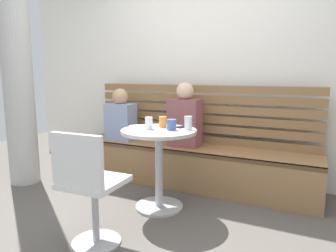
% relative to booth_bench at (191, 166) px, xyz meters
% --- Properties ---
extents(ground, '(8.00, 8.00, 0.00)m').
position_rel_booth_bench_xyz_m(ground, '(0.00, -1.20, -0.22)').
color(ground, '#514C47').
extents(back_wall, '(5.20, 0.10, 2.90)m').
position_rel_booth_bench_xyz_m(back_wall, '(0.00, 0.44, 1.23)').
color(back_wall, white).
rests_on(back_wall, ground).
extents(concrete_pillar, '(0.32, 0.32, 2.80)m').
position_rel_booth_bench_xyz_m(concrete_pillar, '(-1.75, -0.75, 1.18)').
color(concrete_pillar, '#B2B2AD').
rests_on(concrete_pillar, ground).
extents(booth_bench, '(2.70, 0.52, 0.44)m').
position_rel_booth_bench_xyz_m(booth_bench, '(0.00, 0.00, 0.00)').
color(booth_bench, olive).
rests_on(booth_bench, ground).
extents(booth_backrest, '(2.65, 0.04, 0.67)m').
position_rel_booth_bench_xyz_m(booth_backrest, '(0.00, 0.24, 0.56)').
color(booth_backrest, olive).
rests_on(booth_backrest, booth_bench).
extents(cafe_table, '(0.68, 0.68, 0.74)m').
position_rel_booth_bench_xyz_m(cafe_table, '(-0.03, -0.69, 0.30)').
color(cafe_table, '#ADADB2').
rests_on(cafe_table, ground).
extents(white_chair, '(0.42, 0.42, 0.85)m').
position_rel_booth_bench_xyz_m(white_chair, '(-0.15, -1.51, 0.24)').
color(white_chair, '#ADADB2').
rests_on(white_chair, ground).
extents(person_adult, '(0.34, 0.22, 0.70)m').
position_rel_booth_bench_xyz_m(person_adult, '(-0.07, -0.00, 0.53)').
color(person_adult, brown).
rests_on(person_adult, booth_bench).
extents(person_child_left, '(0.34, 0.22, 0.62)m').
position_rel_booth_bench_xyz_m(person_child_left, '(-0.90, -0.03, 0.49)').
color(person_child_left, '#8C9EC6').
rests_on(person_child_left, booth_bench).
extents(cup_mug_blue, '(0.08, 0.08, 0.09)m').
position_rel_booth_bench_xyz_m(cup_mug_blue, '(0.08, -0.66, 0.57)').
color(cup_mug_blue, '#3D5B9E').
rests_on(cup_mug_blue, cafe_table).
extents(cup_glass_tall, '(0.07, 0.07, 0.12)m').
position_rel_booth_bench_xyz_m(cup_glass_tall, '(0.20, -0.57, 0.58)').
color(cup_glass_tall, silver).
rests_on(cup_glass_tall, cafe_table).
extents(cup_tumbler_orange, '(0.07, 0.07, 0.10)m').
position_rel_booth_bench_xyz_m(cup_tumbler_orange, '(-0.06, -0.56, 0.57)').
color(cup_tumbler_orange, orange).
rests_on(cup_tumbler_orange, cafe_table).
extents(cup_water_clear, '(0.07, 0.07, 0.11)m').
position_rel_booth_bench_xyz_m(cup_water_clear, '(-0.12, -0.71, 0.57)').
color(cup_water_clear, white).
rests_on(cup_water_clear, cafe_table).
extents(plate_small, '(0.17, 0.17, 0.01)m').
position_rel_booth_bench_xyz_m(plate_small, '(-0.27, -0.67, 0.52)').
color(plate_small, white).
rests_on(plate_small, cafe_table).
extents(phone_on_table, '(0.11, 0.15, 0.01)m').
position_rel_booth_bench_xyz_m(phone_on_table, '(0.11, -0.49, 0.52)').
color(phone_on_table, black).
rests_on(phone_on_table, cafe_table).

